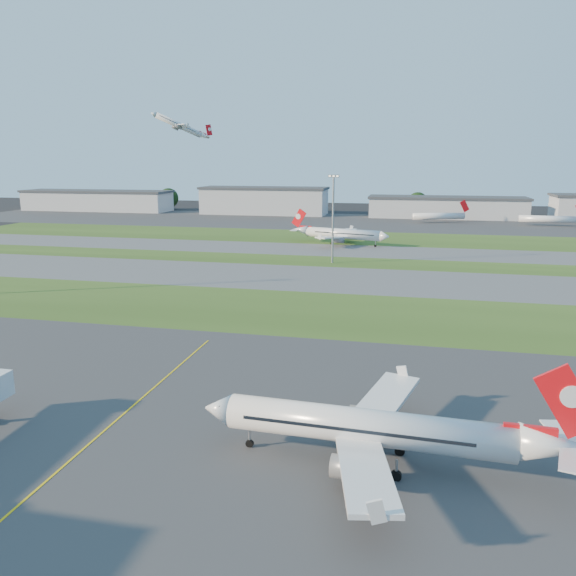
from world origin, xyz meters
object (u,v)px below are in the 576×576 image
(mini_jet_near, at_px, (439,216))
(mini_jet_far, at_px, (549,219))
(airliner_taxiing, at_px, (342,234))
(light_mast_centre, at_px, (333,213))
(airliner_parked, at_px, (369,428))

(mini_jet_near, relative_size, mini_jet_far, 0.96)
(airliner_taxiing, relative_size, light_mast_centre, 1.34)
(mini_jet_near, distance_m, mini_jet_far, 49.53)
(airliner_parked, relative_size, light_mast_centre, 1.36)
(airliner_taxiing, xyz_separation_m, light_mast_centre, (1.78, -37.95, 10.95))
(airliner_parked, bearing_deg, airliner_taxiing, 100.69)
(airliner_taxiing, relative_size, mini_jet_near, 1.25)
(mini_jet_near, height_order, light_mast_centre, light_mast_centre)
(mini_jet_far, distance_m, light_mast_centre, 144.97)
(light_mast_centre, bearing_deg, airliner_taxiing, 92.69)
(mini_jet_far, bearing_deg, light_mast_centre, -122.27)
(mini_jet_near, bearing_deg, mini_jet_far, -24.56)
(airliner_taxiing, xyz_separation_m, mini_jet_near, (37.07, 83.49, -0.58))
(airliner_parked, relative_size, mini_jet_far, 1.23)
(airliner_taxiing, xyz_separation_m, mini_jet_far, (86.42, 79.17, -0.58))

